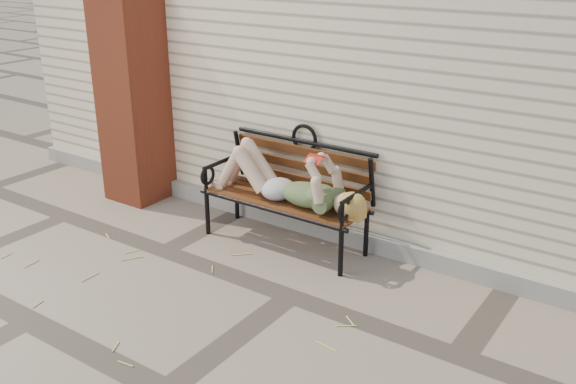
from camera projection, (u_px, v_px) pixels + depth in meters
The scene contains 7 objects.
ground at pixel (291, 296), 4.56m from camera, with size 80.00×80.00×0.00m, color gray.
house_wall at pixel (463, 34), 6.31m from camera, with size 8.00×4.00×3.00m, color #F7E2C1.
foundation_strip at pixel (357, 238), 5.28m from camera, with size 8.00×0.10×0.15m, color gray.
brick_pillar at pixel (133, 96), 5.98m from camera, with size 0.50×0.50×2.00m, color #A64125.
garden_bench at pixel (290, 180), 5.22m from camera, with size 1.49×0.59×0.97m.
reading_woman at pixel (283, 181), 5.11m from camera, with size 1.41×0.32×0.44m.
straw_scatter at pixel (127, 289), 4.64m from camera, with size 2.41×1.74×0.01m.
Camera 1 is at (2.24, -3.28, 2.37)m, focal length 40.00 mm.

